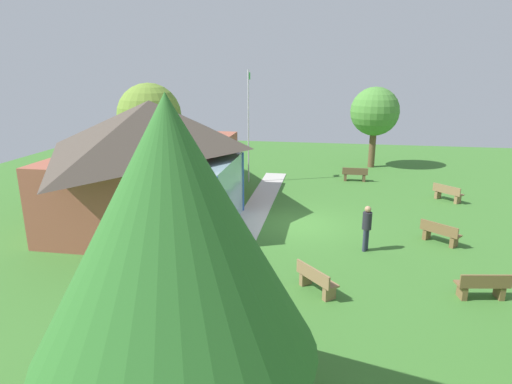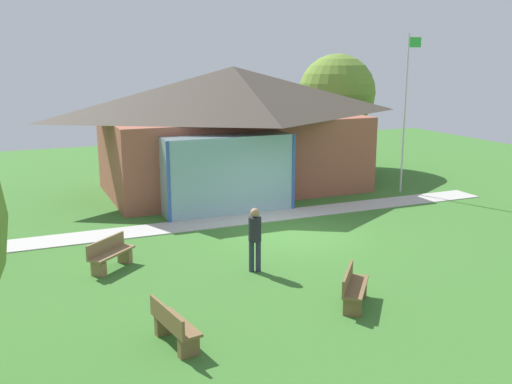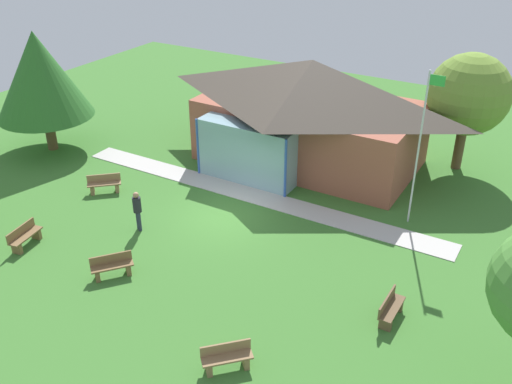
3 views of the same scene
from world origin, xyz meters
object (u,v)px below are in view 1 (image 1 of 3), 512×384
at_px(bench_front_right, 447,193).
at_px(bench_lawn_far_right, 355,175).
at_px(pavilion, 155,156).
at_px(tree_far_east, 375,112).
at_px(tree_west_hedge, 172,231).
at_px(visitor_strolling_lawn, 367,225).
at_px(flagpole, 248,122).
at_px(bench_front_left, 482,286).
at_px(bench_mid_left, 316,280).
at_px(bench_front_center, 440,233).
at_px(tree_behind_pavilion_right, 149,116).

bearing_deg(bench_front_right, bench_lawn_far_right, -172.15).
bearing_deg(pavilion, tree_far_east, -42.14).
height_order(pavilion, tree_west_hedge, tree_west_hedge).
bearing_deg(pavilion, visitor_strolling_lawn, -107.77).
bearing_deg(visitor_strolling_lawn, flagpole, 62.87).
relative_size(bench_front_right, visitor_strolling_lawn, 0.79).
bearing_deg(bench_front_left, bench_mid_left, 175.46).
bearing_deg(bench_front_right, bench_front_center, -60.69).
xyz_separation_m(bench_front_right, tree_west_hedge, (-16.53, 8.47, 3.63)).
height_order(bench_front_left, tree_behind_pavilion_right, tree_behind_pavilion_right).
bearing_deg(visitor_strolling_lawn, bench_front_right, -2.99).
xyz_separation_m(bench_mid_left, tree_behind_pavilion_right, (13.30, 10.74, 3.38)).
distance_m(bench_mid_left, tree_far_east, 18.90).
bearing_deg(bench_front_left, tree_far_east, 86.09).
distance_m(flagpole, tree_west_hedge, 18.79).
distance_m(tree_far_east, tree_behind_pavilion_right, 14.70).
relative_size(bench_front_left, bench_mid_left, 1.10).
bearing_deg(tree_west_hedge, tree_far_east, -12.32).
height_order(bench_front_left, bench_front_right, same).
distance_m(flagpole, tree_far_east, 9.36).
height_order(pavilion, bench_front_right, pavilion).
relative_size(visitor_strolling_lawn, tree_behind_pavilion_right, 0.30).
distance_m(flagpole, bench_front_center, 12.58).
relative_size(bench_lawn_far_right, tree_west_hedge, 0.24).
relative_size(bench_front_right, tree_west_hedge, 0.22).
xyz_separation_m(pavilion, visitor_strolling_lawn, (-3.00, -9.36, -1.68)).
bearing_deg(bench_front_left, flagpole, 117.38).
distance_m(flagpole, bench_front_left, 15.84).
xyz_separation_m(pavilion, bench_front_center, (-1.78, -12.25, -2.30)).
relative_size(bench_lawn_far_right, bench_front_left, 0.97).
distance_m(bench_mid_left, visitor_strolling_lawn, 3.93).
distance_m(visitor_strolling_lawn, tree_behind_pavilion_right, 16.08).
bearing_deg(flagpole, visitor_strolling_lawn, -146.45).
height_order(visitor_strolling_lawn, tree_behind_pavilion_right, tree_behind_pavilion_right).
height_order(bench_front_center, tree_behind_pavilion_right, tree_behind_pavilion_right).
distance_m(bench_front_left, bench_front_center, 4.30).
distance_m(bench_front_center, tree_behind_pavilion_right, 17.88).
relative_size(tree_west_hedge, tree_far_east, 1.15).
relative_size(bench_lawn_far_right, visitor_strolling_lawn, 0.86).
bearing_deg(pavilion, bench_mid_left, -130.29).
bearing_deg(bench_front_center, tree_west_hedge, -83.60).
bearing_deg(bench_front_left, bench_front_center, 83.75).
xyz_separation_m(bench_lawn_far_right, tree_far_east, (4.24, -1.30, 3.36)).
height_order(bench_front_center, visitor_strolling_lawn, visitor_strolling_lawn).
relative_size(visitor_strolling_lawn, tree_west_hedge, 0.28).
xyz_separation_m(bench_lawn_far_right, bench_mid_left, (-14.11, 1.77, 0.00)).
height_order(pavilion, tree_behind_pavilion_right, tree_behind_pavilion_right).
bearing_deg(bench_front_left, visitor_strolling_lawn, 126.04).
relative_size(pavilion, bench_mid_left, 8.16).
height_order(bench_lawn_far_right, bench_front_left, same).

